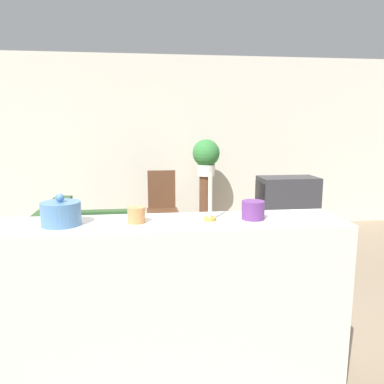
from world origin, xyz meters
TOP-DOWN VIEW (x-y plane):
  - ground_plane at (0.00, 0.00)m, footprint 14.00×14.00m
  - wall_back at (0.00, 3.43)m, footprint 9.00×0.06m
  - couch at (-0.68, 1.48)m, footprint 0.98×1.66m
  - tv_stand at (1.72, 1.81)m, footprint 0.95×0.52m
  - television at (1.72, 1.81)m, footprint 0.71×0.41m
  - wooden_chair at (0.22, 2.70)m, footprint 0.44×0.44m
  - plant_stand at (0.89, 2.94)m, footprint 0.20×0.20m
  - potted_plant at (0.89, 2.94)m, footprint 0.40×0.40m
  - foreground_counter at (0.00, -0.46)m, footprint 2.29×0.44m
  - decorative_bowl at (-0.46, -0.46)m, footprint 0.21×0.21m
  - candle_jar at (-0.06, -0.46)m, footprint 0.10×0.10m
  - candlestick at (0.36, -0.46)m, footprint 0.07×0.07m
  - coffee_tin at (0.61, -0.46)m, footprint 0.13×0.13m

SIDE VIEW (x-z plane):
  - ground_plane at x=0.00m, z-range 0.00..0.00m
  - tv_stand at x=1.72m, z-range 0.00..0.48m
  - couch at x=-0.68m, z-range -0.11..0.65m
  - plant_stand at x=0.89m, z-range 0.00..0.90m
  - wooden_chair at x=0.22m, z-range 0.04..1.04m
  - foreground_counter at x=0.00m, z-range 0.00..1.09m
  - television at x=1.72m, z-range 0.48..1.02m
  - candle_jar at x=-0.06m, z-range 1.09..1.18m
  - coffee_tin at x=0.61m, z-range 1.09..1.20m
  - decorative_bowl at x=-0.46m, z-range 1.07..1.24m
  - candlestick at x=0.36m, z-range 1.04..1.32m
  - potted_plant at x=0.89m, z-range 0.93..1.47m
  - wall_back at x=0.00m, z-range 0.00..2.70m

